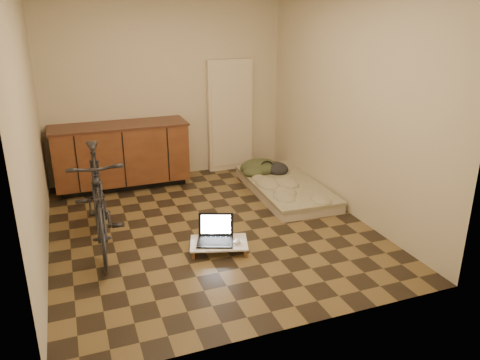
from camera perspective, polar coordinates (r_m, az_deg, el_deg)
name	(u,v)px	position (r m, az deg, el deg)	size (l,w,h in m)	color
room_shell	(207,117)	(5.06, -4.09, 7.69)	(3.50, 4.00, 2.60)	brown
cabinets	(121,155)	(6.75, -14.26, 2.95)	(1.84, 0.62, 0.91)	black
appliance_panel	(230,116)	(7.25, -1.23, 7.83)	(0.70, 0.10, 1.70)	beige
bicycle	(98,194)	(5.03, -16.96, -1.67)	(0.54, 1.83, 1.18)	black
futon	(285,187)	(6.47, 5.53, -0.91)	(0.95, 1.85, 0.16)	beige
clothing_pile	(264,163)	(6.84, 2.94, 2.11)	(0.61, 0.51, 0.25)	#384025
headphones	(267,168)	(6.76, 3.30, 1.51)	(0.25, 0.23, 0.16)	black
lap_desk	(219,243)	(4.93, -2.59, -7.69)	(0.68, 0.53, 0.10)	brown
laptop	(215,236)	(4.93, -3.02, -6.83)	(0.46, 0.44, 0.25)	black
mouse	(237,242)	(4.88, -0.41, -7.52)	(0.07, 0.11, 0.04)	silver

